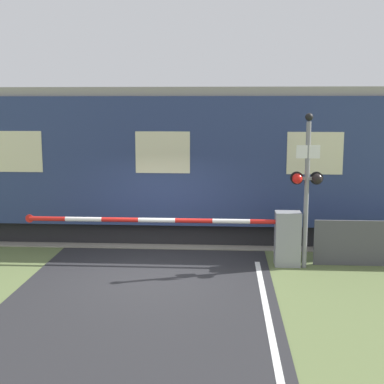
% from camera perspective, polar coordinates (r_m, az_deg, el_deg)
% --- Properties ---
extents(ground_plane, '(80.00, 80.00, 0.00)m').
position_cam_1_polar(ground_plane, '(12.39, -4.18, -8.66)').
color(ground_plane, '#5B6B3D').
extents(track_bed, '(36.00, 3.20, 0.13)m').
position_cam_1_polar(track_bed, '(15.89, -2.39, -4.51)').
color(track_bed, gray).
rests_on(track_bed, ground_plane).
extents(train, '(14.41, 2.77, 4.27)m').
position_cam_1_polar(train, '(15.51, -2.53, 3.26)').
color(train, black).
rests_on(train, ground_plane).
extents(crossing_barrier, '(6.68, 0.44, 1.31)m').
position_cam_1_polar(crossing_barrier, '(12.92, 7.64, -4.59)').
color(crossing_barrier, gray).
rests_on(crossing_barrier, ground_plane).
extents(signal_post, '(0.75, 0.26, 3.63)m').
position_cam_1_polar(signal_post, '(12.63, 12.16, 1.10)').
color(signal_post, gray).
rests_on(signal_post, ground_plane).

